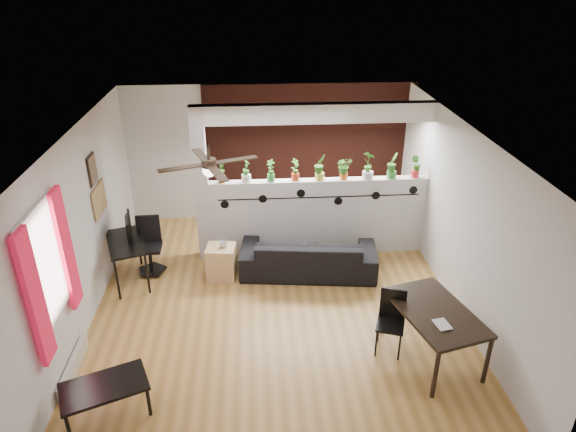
{
  "coord_description": "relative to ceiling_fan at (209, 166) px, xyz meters",
  "views": [
    {
      "loc": [
        -0.26,
        -6.18,
        4.52
      ],
      "look_at": [
        0.22,
        0.6,
        1.16
      ],
      "focal_mm": 32.0,
      "sensor_mm": 36.0,
      "label": 1
    }
  ],
  "objects": [
    {
      "name": "potted_plant_4",
      "position": [
        1.6,
        1.8,
        -0.74
      ],
      "size": [
        0.28,
        0.26,
        0.43
      ],
      "color": "gold",
      "rests_on": "partition_wall"
    },
    {
      "name": "potted_plant_3",
      "position": [
        1.21,
        1.8,
        -0.77
      ],
      "size": [
        0.23,
        0.23,
        0.37
      ],
      "color": "#BF3D1E",
      "rests_on": "partition_wall"
    },
    {
      "name": "office_chair",
      "position": [
        -1.17,
        1.39,
        -1.91
      ],
      "size": [
        0.48,
        0.48,
        0.92
      ],
      "color": "black",
      "rests_on": "ground"
    },
    {
      "name": "computer_desk",
      "position": [
        -1.45,
        1.11,
        -1.67
      ],
      "size": [
        0.8,
        1.1,
        0.71
      ],
      "color": "black",
      "rests_on": "ground"
    },
    {
      "name": "folding_chair",
      "position": [
        2.22,
        -0.71,
        -1.81
      ],
      "size": [
        0.44,
        0.44,
        0.85
      ],
      "color": "black",
      "rests_on": "ground"
    },
    {
      "name": "potted_plant_5",
      "position": [
        2.0,
        1.8,
        -0.76
      ],
      "size": [
        0.2,
        0.17,
        0.38
      ],
      "color": "#D95E19",
      "rests_on": "partition_wall"
    },
    {
      "name": "dining_table",
      "position": [
        2.7,
        -0.93,
        -1.68
      ],
      "size": [
        1.1,
        1.46,
        0.71
      ],
      "color": "black",
      "rests_on": "ground"
    },
    {
      "name": "brick_panel",
      "position": [
        1.6,
        3.27,
        -1.01
      ],
      "size": [
        3.9,
        0.05,
        2.6
      ],
      "primitive_type": "cube",
      "color": "maroon",
      "rests_on": "ground"
    },
    {
      "name": "ceiling_header",
      "position": [
        1.6,
        1.8,
        0.14
      ],
      "size": [
        3.6,
        0.18,
        0.3
      ],
      "primitive_type": "cube",
      "color": "silver",
      "rests_on": "room_shell"
    },
    {
      "name": "window_assembly",
      "position": [
        -1.76,
        -0.9,
        -0.81
      ],
      "size": [
        0.09,
        1.3,
        1.55
      ],
      "color": "white",
      "rests_on": "room_shell"
    },
    {
      "name": "framed_art",
      "position": [
        -1.78,
        1.2,
        -0.46
      ],
      "size": [
        0.03,
        0.34,
        0.44
      ],
      "color": "#8C7259",
      "rests_on": "room_shell"
    },
    {
      "name": "partition_wall",
      "position": [
        1.6,
        1.8,
        -1.64
      ],
      "size": [
        3.6,
        0.18,
        1.35
      ],
      "primitive_type": "cube",
      "color": "#BCBCC1",
      "rests_on": "ground"
    },
    {
      "name": "potted_plant_2",
      "position": [
        0.81,
        1.8,
        -0.77
      ],
      "size": [
        0.22,
        0.21,
        0.36
      ],
      "color": "#2E7F37",
      "rests_on": "partition_wall"
    },
    {
      "name": "vine_decal",
      "position": [
        1.6,
        1.7,
        -1.23
      ],
      "size": [
        3.31,
        0.01,
        0.3
      ],
      "color": "black",
      "rests_on": "partition_wall"
    },
    {
      "name": "corkboard",
      "position": [
        -1.78,
        1.25,
        -0.96
      ],
      "size": [
        0.03,
        0.6,
        0.45
      ],
      "primitive_type": "cube",
      "color": "#997B49",
      "rests_on": "room_shell"
    },
    {
      "name": "coffee_table",
      "position": [
        -1.16,
        -1.6,
        -1.94
      ],
      "size": [
        1.03,
        0.81,
        0.42
      ],
      "color": "black",
      "rests_on": "ground"
    },
    {
      "name": "potted_plant_0",
      "position": [
        0.02,
        1.8,
        -0.77
      ],
      "size": [
        0.14,
        0.17,
        0.36
      ],
      "color": "orange",
      "rests_on": "partition_wall"
    },
    {
      "name": "potted_plant_7",
      "position": [
        2.79,
        1.8,
        -0.74
      ],
      "size": [
        0.28,
        0.28,
        0.43
      ],
      "color": "#318939",
      "rests_on": "partition_wall"
    },
    {
      "name": "baseboard_heater",
      "position": [
        -1.74,
        -0.9,
        -2.22
      ],
      "size": [
        0.08,
        1.0,
        0.18
      ],
      "primitive_type": "cube",
      "color": "beige",
      "rests_on": "ground"
    },
    {
      "name": "room_shell",
      "position": [
        0.8,
        0.3,
        -1.01
      ],
      "size": [
        6.3,
        7.1,
        2.9
      ],
      "color": "olive",
      "rests_on": "ground"
    },
    {
      "name": "potted_plant_8",
      "position": [
        3.18,
        1.8,
        -0.77
      ],
      "size": [
        0.22,
        0.2,
        0.37
      ],
      "color": "red",
      "rests_on": "partition_wall"
    },
    {
      "name": "monitor",
      "position": [
        -1.45,
        1.26,
        -1.51
      ],
      "size": [
        0.33,
        0.13,
        0.19
      ],
      "primitive_type": "imported",
      "rotation": [
        0.0,
        0.0,
        1.81
      ],
      "color": "black",
      "rests_on": "computer_desk"
    },
    {
      "name": "sofa",
      "position": [
        1.37,
        1.17,
        -2.01
      ],
      "size": [
        2.13,
        1.04,
        0.6
      ],
      "primitive_type": "imported",
      "rotation": [
        0.0,
        0.0,
        3.03
      ],
      "color": "black",
      "rests_on": "ground"
    },
    {
      "name": "cup",
      "position": [
        0.03,
        1.12,
        -1.72
      ],
      "size": [
        0.14,
        0.14,
        0.1
      ],
      "primitive_type": "imported",
      "rotation": [
        0.0,
        0.0,
        -0.12
      ],
      "color": "gray",
      "rests_on": "cube_shelf"
    },
    {
      "name": "ceiling_fan",
      "position": [
        0.0,
        0.0,
        0.0
      ],
      "size": [
        1.19,
        1.19,
        0.43
      ],
      "color": "black",
      "rests_on": "room_shell"
    },
    {
      "name": "potted_plant_6",
      "position": [
        2.39,
        1.8,
        -0.71
      ],
      "size": [
        0.32,
        0.32,
        0.48
      ],
      "color": "silver",
      "rests_on": "partition_wall"
    },
    {
      "name": "pier_column",
      "position": [
        -0.31,
        1.8,
        -1.01
      ],
      "size": [
        0.22,
        0.2,
        2.6
      ],
      "primitive_type": "cube",
      "color": "#BCBCC1",
      "rests_on": "ground"
    },
    {
      "name": "potted_plant_1",
      "position": [
        0.42,
        1.8,
        -0.74
      ],
      "size": [
        0.18,
        0.22,
        0.42
      ],
      "color": "white",
      "rests_on": "partition_wall"
    },
    {
      "name": "cube_shelf",
      "position": [
        -0.02,
        1.12,
        -2.04
      ],
      "size": [
        0.49,
        0.44,
        0.54
      ],
      "primitive_type": "cube",
      "rotation": [
        0.0,
        0.0,
        -0.12
      ],
      "color": "tan",
      "rests_on": "ground"
    },
    {
      "name": "book",
      "position": [
        2.6,
        -1.23,
        -1.59
      ],
      "size": [
        0.19,
        0.24,
        0.02
      ],
      "primitive_type": "imported",
      "rotation": [
        0.0,
        0.0,
        0.17
      ],
      "color": "gray",
      "rests_on": "dining_table"
    }
  ]
}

